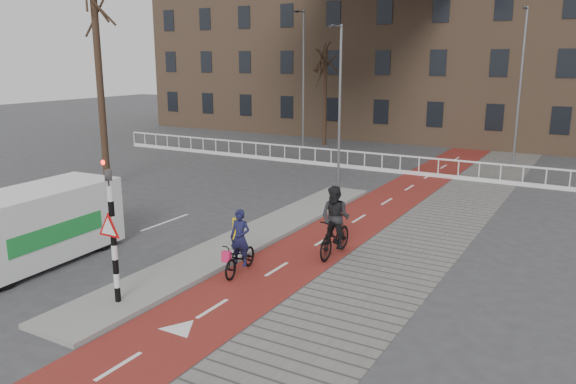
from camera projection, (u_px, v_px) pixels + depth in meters
The scene contains 16 objects.
ground at pixel (191, 283), 15.10m from camera, with size 120.00×120.00×0.00m, color #38383A.
bike_lane at pixel (378, 207), 22.79m from camera, with size 2.50×60.00×0.01m, color maroon.
sidewalk at pixel (447, 216), 21.43m from camera, with size 3.00×60.00×0.01m, color slate.
curb_island at pixel (251, 237), 18.79m from camera, with size 1.80×16.00×0.12m, color gray.
traffic_signal at pixel (112, 228), 13.22m from camera, with size 0.80×0.80×3.68m.
bollard at pixel (235, 231), 17.78m from camera, with size 0.12×0.12×0.86m, color yellow.
cyclist_near at pixel (240, 252), 15.63m from camera, with size 0.85×1.82×1.84m.
cyclist_far at pixel (335, 227), 16.95m from camera, with size 0.94×2.05×2.17m.
van at pixel (34, 225), 16.33m from camera, with size 2.34×5.22×2.20m.
railing at pixel (315, 159), 31.78m from camera, with size 28.00×0.10×0.99m.
townhouse_row at pixel (433, 32), 41.70m from camera, with size 46.00×10.00×15.90m.
tree_left at pixel (100, 83), 25.37m from camera, with size 0.32×0.32×9.64m, color black.
tree_mid at pixel (325, 97), 38.39m from camera, with size 0.27×0.27×6.55m, color black.
streetlight_near at pixel (340, 105), 26.61m from camera, with size 0.12×0.12×7.41m, color slate.
streetlight_left at pixel (303, 82), 36.29m from camera, with size 0.12×0.12×8.83m, color slate.
streetlight_right at pixel (520, 90), 29.85m from camera, with size 0.12×0.12×8.50m, color slate.
Camera 1 is at (9.33, -10.92, 5.89)m, focal length 35.00 mm.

